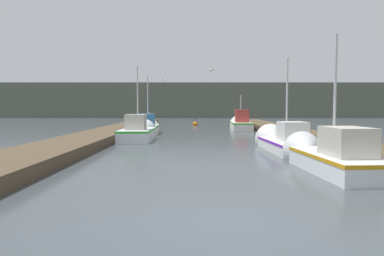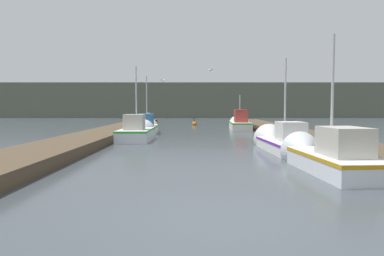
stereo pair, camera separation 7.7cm
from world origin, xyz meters
TOP-DOWN VIEW (x-y plane):
  - ground_plane at (0.00, 0.00)m, footprint 200.00×200.00m
  - dock_left at (-6.04, 16.00)m, footprint 2.66×40.00m
  - dock_right at (6.04, 16.00)m, footprint 2.66×40.00m
  - distant_shore_ridge at (0.00, 62.27)m, footprint 120.00×16.00m
  - fishing_boat_0 at (3.68, 4.91)m, footprint 1.80×4.83m
  - fishing_boat_1 at (3.62, 9.98)m, footprint 1.89×5.15m
  - fishing_boat_2 at (-3.69, 14.51)m, footprint 1.74×4.65m
  - fishing_boat_3 at (-3.81, 19.70)m, footprint 1.67×4.60m
  - fishing_boat_4 at (3.65, 24.02)m, footprint 1.90×6.08m
  - mooring_piling_0 at (-4.86, 29.34)m, footprint 0.35×0.35m
  - channel_buoy at (-0.24, 30.08)m, footprint 0.52×0.52m
  - seagull_lead at (0.76, 18.55)m, footprint 0.45×0.49m
  - seagull_1 at (-2.44, 18.21)m, footprint 0.46×0.49m

SIDE VIEW (x-z plane):
  - ground_plane at x=0.00m, z-range 0.00..0.00m
  - channel_buoy at x=-0.24m, z-range -0.36..0.66m
  - dock_left at x=-6.04m, z-range 0.00..0.44m
  - dock_right at x=6.04m, z-range 0.00..0.44m
  - fishing_boat_1 at x=3.62m, z-range -1.96..2.68m
  - fishing_boat_0 at x=3.68m, z-range -1.84..2.70m
  - fishing_boat_3 at x=-3.81m, z-range -1.82..2.73m
  - fishing_boat_2 at x=-3.69m, z-range -1.91..2.83m
  - fishing_boat_4 at x=3.65m, z-range -1.17..2.23m
  - mooring_piling_0 at x=-4.86m, z-range 0.01..1.32m
  - distant_shore_ridge at x=0.00m, z-range 0.00..6.18m
  - seagull_1 at x=-2.44m, z-range 3.69..3.81m
  - seagull_lead at x=0.76m, z-range 4.43..4.55m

